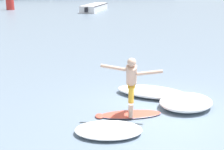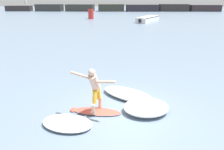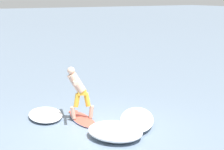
# 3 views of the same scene
# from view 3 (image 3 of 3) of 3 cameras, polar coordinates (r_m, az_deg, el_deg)

# --- Properties ---
(ground_plane) EXTENTS (200.00, 200.00, 0.00)m
(ground_plane) POSITION_cam_3_polar(r_m,az_deg,el_deg) (11.11, -2.36, -8.24)
(ground_plane) COLOR slate
(surfboard) EXTENTS (1.90, 0.83, 0.20)m
(surfboard) POSITION_cam_3_polar(r_m,az_deg,el_deg) (11.90, -4.60, -6.69)
(surfboard) COLOR #D85240
(surfboard) RESTS_ON ground
(surfer) EXTENTS (1.55, 0.96, 1.66)m
(surfer) POSITION_cam_3_polar(r_m,az_deg,el_deg) (11.57, -5.26, -2.00)
(surfer) COLOR #CDA48C
(surfer) RESTS_ON surfboard
(wave_foam_at_tail) EXTENTS (1.88, 1.69, 0.35)m
(wave_foam_at_tail) POSITION_cam_3_polar(r_m,az_deg,el_deg) (10.45, 0.46, -8.56)
(wave_foam_at_tail) COLOR white
(wave_foam_at_tail) RESTS_ON ground
(wave_foam_at_nose) EXTENTS (1.88, 1.45, 0.19)m
(wave_foam_at_nose) POSITION_cam_3_polar(r_m,az_deg,el_deg) (12.27, -10.11, -5.97)
(wave_foam_at_nose) COLOR white
(wave_foam_at_nose) RESTS_ON ground
(wave_foam_beside) EXTENTS (2.47, 2.19, 0.28)m
(wave_foam_beside) POSITION_cam_3_polar(r_m,az_deg,el_deg) (11.55, 3.82, -6.72)
(wave_foam_beside) COLOR white
(wave_foam_beside) RESTS_ON ground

